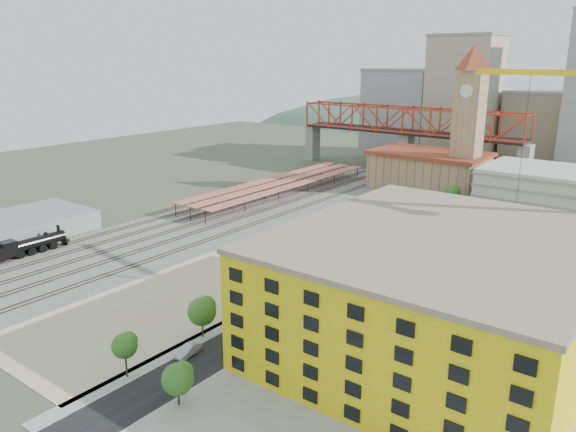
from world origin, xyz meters
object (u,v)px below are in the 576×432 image
Objects in this scene: clock_tower at (470,108)px; site_trailer_d at (337,279)px; site_trailer_b at (283,308)px; locomotive at (24,247)px; car_0 at (188,351)px; construction_building at (439,292)px; site_trailer_c at (299,300)px; site_trailer_a at (255,324)px.

clock_tower reaches higher than site_trailer_d.
locomotive is at bearing -159.13° from site_trailer_b.
locomotive is 63.46m from car_0.
clock_tower is 5.45× the size of site_trailer_d.
car_0 is (-3.00, -19.86, -0.67)m from site_trailer_b.
site_trailer_c is (-26.00, -1.13, -8.13)m from construction_building.
site_trailer_b is 1.07× the size of site_trailer_c.
clock_tower is 92.57m from site_trailer_d.
clock_tower is 116.81m from site_trailer_a.
car_0 is (-3.00, -37.42, -0.60)m from site_trailer_d.
site_trailer_a reaches higher than site_trailer_c.
site_trailer_d is 2.30× the size of car_0.
site_trailer_d is (0.00, 25.22, -0.06)m from site_trailer_a.
construction_building is 94.02m from locomotive.
locomotive is 2.47× the size of site_trailer_c.
construction_building is at bearing 18.71° from site_trailer_a.
construction_building is 12.18× the size of car_0.
site_trailer_d is (66.00, 29.89, -0.86)m from locomotive.
clock_tower is at bearing 63.82° from locomotive.
locomotive is (-92.00, -17.96, -7.25)m from construction_building.
site_trailer_a is 2.40× the size of car_0.
site_trailer_b reaches higher than site_trailer_a.
clock_tower is 109.39m from site_trailer_b.
clock_tower is 5.22× the size of site_trailer_a.
locomotive is (-58.00, -117.96, -26.53)m from clock_tower.
site_trailer_a is 12.58m from car_0.
site_trailer_c is at bearing 100.28° from site_trailer_b.
clock_tower is 105.08m from site_trailer_c.
site_trailer_d is at bearing 24.37° from locomotive.
site_trailer_a is 0.99× the size of site_trailer_b.
locomotive reaches higher than site_trailer_b.
site_trailer_d is at bearing 81.64° from site_trailer_a.
clock_tower reaches higher than site_trailer_b.
site_trailer_d reaches higher than car_0.
site_trailer_d is at bearing 84.93° from car_0.
clock_tower reaches higher than site_trailer_a.
car_0 is at bearing -112.18° from site_trailer_a.
site_trailer_d is (-26.00, 11.93, -8.10)m from construction_building.
site_trailer_a is (66.00, 4.67, -0.80)m from locomotive.
site_trailer_a reaches higher than site_trailer_d.
site_trailer_d reaches higher than site_trailer_c.
site_trailer_b is (8.00, -105.63, -27.32)m from clock_tower.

